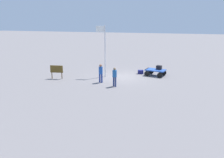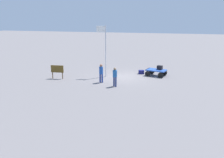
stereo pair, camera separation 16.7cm
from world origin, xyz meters
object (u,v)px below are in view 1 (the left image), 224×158
luggage_cart (155,71)px  flagpole (104,47)px  suitcase_maroon (159,67)px  worker_trailing (101,72)px  suitcase_grey (141,72)px  signboard (57,70)px  worker_lead (115,75)px

luggage_cart → flagpole: size_ratio=0.43×
suitcase_maroon → worker_trailing: size_ratio=0.35×
luggage_cart → suitcase_grey: bearing=-18.4°
suitcase_grey → flagpole: size_ratio=0.13×
suitcase_grey → worker_trailing: 5.24m
worker_trailing → signboard: 4.42m
luggage_cart → suitcase_maroon: (-0.34, -0.14, 0.37)m
luggage_cart → signboard: size_ratio=1.66×
suitcase_maroon → signboard: signboard is taller
worker_trailing → flagpole: (0.29, -2.21, 1.94)m
suitcase_maroon → flagpole: flagpole is taller
worker_lead → signboard: worker_lead is taller
worker_lead → signboard: size_ratio=1.27×
suitcase_maroon → worker_lead: worker_lead is taller
suitcase_maroon → worker_lead: 5.85m
signboard → suitcase_maroon: bearing=-159.1°
flagpole → signboard: size_ratio=3.87×
suitcase_maroon → flagpole: 5.82m
worker_lead → flagpole: bearing=-60.6°
luggage_cart → suitcase_grey: size_ratio=3.41×
worker_trailing → signboard: worker_trailing is taller
luggage_cart → suitcase_maroon: suitcase_maroon is taller
suitcase_maroon → worker_trailing: (4.89, 3.84, 0.15)m
luggage_cart → signboard: (8.95, 3.41, 0.39)m
luggage_cart → worker_trailing: 5.88m
luggage_cart → suitcase_maroon: bearing=-158.4°
signboard → flagpole: bearing=-155.0°
flagpole → worker_lead: bearing=119.4°
suitcase_grey → suitcase_maroon: bearing=168.8°
luggage_cart → suitcase_grey: (1.52, -0.51, -0.28)m
suitcase_maroon → worker_trailing: bearing=38.1°
worker_trailing → flagpole: flagpole is taller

